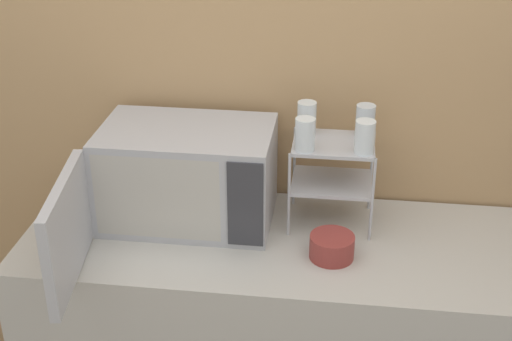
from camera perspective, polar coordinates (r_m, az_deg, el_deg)
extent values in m
cube|color=tan|center=(2.51, 3.43, 6.52)|extent=(8.00, 0.06, 2.60)
cube|color=#ADADB2|center=(2.42, -5.47, -0.30)|extent=(0.57, 0.36, 0.33)
cube|color=#B7B2A8|center=(2.28, -7.97, -2.21)|extent=(0.41, 0.01, 0.29)
cube|color=#333338|center=(2.22, -0.86, -2.78)|extent=(0.11, 0.01, 0.29)
cube|color=#ADADB2|center=(2.16, -14.86, -4.70)|extent=(0.09, 0.45, 0.32)
cylinder|color=#B2B2B7|center=(2.31, 2.67, -1.99)|extent=(0.01, 0.01, 0.30)
cylinder|color=#B2B2B7|center=(2.31, 9.28, -2.38)|extent=(0.01, 0.01, 0.30)
cylinder|color=#B2B2B7|center=(2.50, 3.10, 0.33)|extent=(0.01, 0.01, 0.30)
cylinder|color=#B2B2B7|center=(2.50, 9.21, -0.03)|extent=(0.01, 0.01, 0.30)
cube|color=#B2B2B7|center=(2.40, 6.07, -0.97)|extent=(0.27, 0.21, 0.01)
cube|color=#B2B2B7|center=(2.34, 6.24, 2.13)|extent=(0.27, 0.21, 0.01)
cylinder|color=silver|center=(2.26, 3.94, 2.90)|extent=(0.06, 0.06, 0.11)
cylinder|color=silver|center=(2.38, 8.73, 3.97)|extent=(0.06, 0.06, 0.11)
cylinder|color=silver|center=(2.26, 8.70, 2.67)|extent=(0.06, 0.06, 0.11)
cylinder|color=silver|center=(2.38, 4.08, 4.26)|extent=(0.06, 0.06, 0.11)
cylinder|color=maroon|center=(2.28, 6.05, -6.81)|extent=(0.08, 0.08, 0.01)
cylinder|color=maroon|center=(2.26, 6.09, -6.08)|extent=(0.14, 0.14, 0.08)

